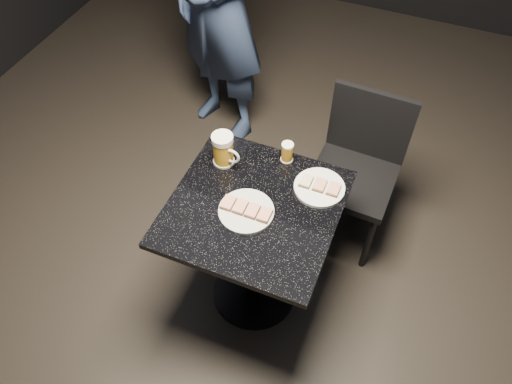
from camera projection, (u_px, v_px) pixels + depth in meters
floor at (255, 291)px, 2.67m from camera, size 6.00×6.00×0.00m
plate_large at (246, 211)px, 2.06m from camera, size 0.23×0.23×0.01m
plate_small at (319, 187)px, 2.14m from camera, size 0.22×0.22×0.01m
patron at (220, 3)px, 2.80m from camera, size 0.77×0.64×1.81m
table at (254, 238)px, 2.27m from camera, size 0.70×0.70×0.75m
beer_mug at (223, 150)px, 2.18m from camera, size 0.14×0.10×0.16m
beer_tumbler at (287, 152)px, 2.21m from camera, size 0.06×0.06×0.10m
chair at (358, 163)px, 2.57m from camera, size 0.43×0.43×0.88m
canapes_on_plate_large at (246, 209)px, 2.05m from camera, size 0.21×0.07×0.02m
canapes_on_plate_small at (320, 185)px, 2.13m from camera, size 0.17×0.07×0.02m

